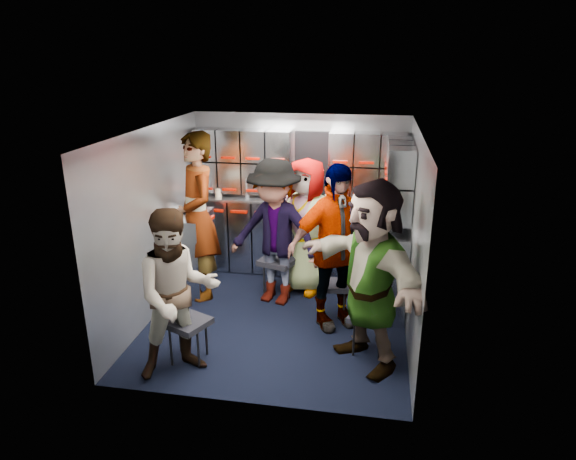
% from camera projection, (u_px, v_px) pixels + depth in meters
% --- Properties ---
extents(floor, '(3.00, 3.00, 0.00)m').
position_uv_depth(floor, '(279.00, 318.00, 5.79)').
color(floor, black).
rests_on(floor, ground).
extents(wall_back, '(2.80, 0.04, 2.10)m').
position_uv_depth(wall_back, '(299.00, 193.00, 6.84)').
color(wall_back, '#9AA0A8').
rests_on(wall_back, ground).
extents(wall_left, '(0.04, 3.00, 2.10)m').
position_uv_depth(wall_left, '(154.00, 223.00, 5.67)').
color(wall_left, '#9AA0A8').
rests_on(wall_left, ground).
extents(wall_right, '(0.04, 3.00, 2.10)m').
position_uv_depth(wall_right, '(413.00, 238.00, 5.22)').
color(wall_right, '#9AA0A8').
rests_on(wall_right, ground).
extents(ceiling, '(2.80, 3.00, 0.02)m').
position_uv_depth(ceiling, '(277.00, 131.00, 5.10)').
color(ceiling, silver).
rests_on(ceiling, wall_back).
extents(cart_bank_back, '(2.68, 0.38, 0.99)m').
position_uv_depth(cart_bank_back, '(297.00, 238.00, 6.83)').
color(cart_bank_back, '#A2A9B2').
rests_on(cart_bank_back, ground).
extents(cart_bank_left, '(0.38, 0.76, 0.99)m').
position_uv_depth(cart_bank_left, '(193.00, 252.00, 6.34)').
color(cart_bank_left, '#A2A9B2').
rests_on(cart_bank_left, ground).
extents(counter, '(2.68, 0.42, 0.03)m').
position_uv_depth(counter, '(297.00, 200.00, 6.65)').
color(counter, '#B1B3B8').
rests_on(counter, cart_bank_back).
extents(locker_bank_back, '(2.68, 0.28, 0.82)m').
position_uv_depth(locker_bank_back, '(298.00, 163.00, 6.55)').
color(locker_bank_back, '#A2A9B2').
rests_on(locker_bank_back, wall_back).
extents(locker_bank_right, '(0.28, 1.00, 0.82)m').
position_uv_depth(locker_bank_right, '(399.00, 179.00, 5.75)').
color(locker_bank_right, '#A2A9B2').
rests_on(locker_bank_right, wall_right).
extents(right_cabinet, '(0.28, 1.20, 1.00)m').
position_uv_depth(right_cabinet, '(393.00, 264.00, 5.98)').
color(right_cabinet, '#A2A9B2').
rests_on(right_cabinet, ground).
extents(coffee_niche, '(0.46, 0.16, 0.84)m').
position_uv_depth(coffee_niche, '(312.00, 164.00, 6.59)').
color(coffee_niche, black).
rests_on(coffee_niche, wall_back).
extents(red_latch_strip, '(2.60, 0.02, 0.03)m').
position_uv_depth(red_latch_strip, '(294.00, 215.00, 6.51)').
color(red_latch_strip, '#A30D00').
rests_on(red_latch_strip, cart_bank_back).
extents(jump_seat_near_left, '(0.48, 0.47, 0.44)m').
position_uv_depth(jump_seat_near_left, '(188.00, 324.00, 4.88)').
color(jump_seat_near_left, black).
rests_on(jump_seat_near_left, ground).
extents(jump_seat_mid_left, '(0.49, 0.48, 0.47)m').
position_uv_depth(jump_seat_mid_left, '(278.00, 263.00, 6.23)').
color(jump_seat_mid_left, black).
rests_on(jump_seat_mid_left, ground).
extents(jump_seat_center, '(0.48, 0.46, 0.49)m').
position_uv_depth(jump_seat_center, '(307.00, 252.00, 6.53)').
color(jump_seat_center, black).
rests_on(jump_seat_center, ground).
extents(jump_seat_mid_right, '(0.37, 0.36, 0.40)m').
position_uv_depth(jump_seat_mid_right, '(334.00, 287.00, 5.73)').
color(jump_seat_mid_right, black).
rests_on(jump_seat_mid_right, ground).
extents(jump_seat_near_right, '(0.42, 0.41, 0.40)m').
position_uv_depth(jump_seat_near_right, '(368.00, 319.00, 5.04)').
color(jump_seat_near_right, black).
rests_on(jump_seat_near_right, ground).
extents(attendant_standing, '(0.81, 0.87, 2.00)m').
position_uv_depth(attendant_standing, '(198.00, 217.00, 6.04)').
color(attendant_standing, black).
rests_on(attendant_standing, ground).
extents(attendant_arc_a, '(0.97, 0.92, 1.59)m').
position_uv_depth(attendant_arc_a, '(177.00, 294.00, 4.58)').
color(attendant_arc_a, black).
rests_on(attendant_arc_a, ground).
extents(attendant_arc_b, '(1.25, 0.92, 1.73)m').
position_uv_depth(attendant_arc_b, '(275.00, 233.00, 5.91)').
color(attendant_arc_b, black).
rests_on(attendant_arc_b, ground).
extents(attendant_arc_c, '(0.96, 0.82, 1.67)m').
position_uv_depth(attendant_arc_c, '(306.00, 226.00, 6.23)').
color(attendant_arc_c, black).
rests_on(attendant_arc_c, ground).
extents(attendant_arc_d, '(1.12, 0.94, 1.80)m').
position_uv_depth(attendant_arc_d, '(334.00, 247.00, 5.39)').
color(attendant_arc_d, black).
rests_on(attendant_arc_d, ground).
extents(attendant_arc_e, '(1.48, 1.64, 1.81)m').
position_uv_depth(attendant_arc_e, '(370.00, 275.00, 4.69)').
color(attendant_arc_e, black).
rests_on(attendant_arc_e, ground).
extents(bottle_left, '(0.06, 0.06, 0.28)m').
position_uv_depth(bottle_left, '(247.00, 188.00, 6.66)').
color(bottle_left, white).
rests_on(bottle_left, counter).
extents(bottle_mid, '(0.07, 0.07, 0.24)m').
position_uv_depth(bottle_mid, '(298.00, 191.00, 6.56)').
color(bottle_mid, white).
rests_on(bottle_mid, counter).
extents(bottle_right, '(0.07, 0.07, 0.27)m').
position_uv_depth(bottle_right, '(365.00, 193.00, 6.42)').
color(bottle_right, white).
rests_on(bottle_right, counter).
extents(cup_left, '(0.08, 0.08, 0.11)m').
position_uv_depth(cup_left, '(218.00, 193.00, 6.74)').
color(cup_left, tan).
rests_on(cup_left, counter).
extents(cup_right, '(0.08, 0.08, 0.09)m').
position_uv_depth(cup_right, '(328.00, 198.00, 6.51)').
color(cup_right, tan).
rests_on(cup_right, counter).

